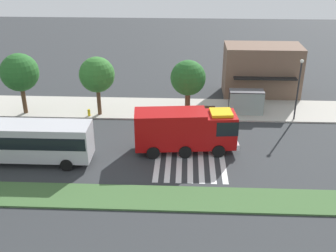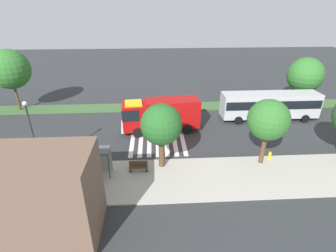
{
  "view_description": "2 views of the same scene",
  "coord_description": "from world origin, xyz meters",
  "px_view_note": "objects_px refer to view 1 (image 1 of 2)",
  "views": [
    {
      "loc": [
        0.25,
        -31.95,
        17.42
      ],
      "look_at": [
        -1.25,
        0.94,
        1.79
      ],
      "focal_mm": 44.14,
      "sensor_mm": 36.0,
      "label": 1
    },
    {
      "loc": [
        1.02,
        26.1,
        13.32
      ],
      "look_at": [
        -0.41,
        1.58,
        1.44
      ],
      "focal_mm": 27.19,
      "sensor_mm": 36.0,
      "label": 2
    }
  ],
  "objects_px": {
    "street_lamp": "(299,85)",
    "sidewalk_tree_center": "(188,78)",
    "bench_near_shelter": "(207,109)",
    "fire_hydrant": "(89,113)",
    "transit_bus": "(18,140)",
    "bus_stop_shelter": "(247,98)",
    "sidewalk_tree_far_west": "(20,73)",
    "sidewalk_tree_west": "(97,75)",
    "fire_truck": "(188,129)"
  },
  "relations": [
    {
      "from": "transit_bus",
      "to": "bus_stop_shelter",
      "type": "bearing_deg",
      "value": -152.46
    },
    {
      "from": "sidewalk_tree_center",
      "to": "fire_hydrant",
      "type": "bearing_deg",
      "value": -177.17
    },
    {
      "from": "transit_bus",
      "to": "bench_near_shelter",
      "type": "xyz_separation_m",
      "value": [
        15.85,
        10.4,
        -1.45
      ]
    },
    {
      "from": "transit_bus",
      "to": "fire_hydrant",
      "type": "distance_m",
      "value": 10.07
    },
    {
      "from": "fire_truck",
      "to": "street_lamp",
      "type": "relative_size",
      "value": 1.45
    },
    {
      "from": "fire_truck",
      "to": "sidewalk_tree_west",
      "type": "height_order",
      "value": "sidewalk_tree_west"
    },
    {
      "from": "sidewalk_tree_far_west",
      "to": "fire_truck",
      "type": "bearing_deg",
      "value": -23.12
    },
    {
      "from": "bench_near_shelter",
      "to": "sidewalk_tree_west",
      "type": "relative_size",
      "value": 0.26
    },
    {
      "from": "sidewalk_tree_far_west",
      "to": "sidewalk_tree_west",
      "type": "xyz_separation_m",
      "value": [
        7.82,
        0.0,
        -0.12
      ]
    },
    {
      "from": "transit_bus",
      "to": "street_lamp",
      "type": "height_order",
      "value": "street_lamp"
    },
    {
      "from": "sidewalk_tree_far_west",
      "to": "fire_hydrant",
      "type": "height_order",
      "value": "sidewalk_tree_far_west"
    },
    {
      "from": "street_lamp",
      "to": "sidewalk_tree_far_west",
      "type": "xyz_separation_m",
      "value": [
        -27.69,
        0.4,
        0.7
      ]
    },
    {
      "from": "fire_truck",
      "to": "transit_bus",
      "type": "relative_size",
      "value": 0.75
    },
    {
      "from": "street_lamp",
      "to": "sidewalk_tree_far_west",
      "type": "height_order",
      "value": "sidewalk_tree_far_west"
    },
    {
      "from": "bench_near_shelter",
      "to": "fire_hydrant",
      "type": "relative_size",
      "value": 2.29
    },
    {
      "from": "fire_truck",
      "to": "bus_stop_shelter",
      "type": "height_order",
      "value": "fire_truck"
    },
    {
      "from": "fire_truck",
      "to": "fire_hydrant",
      "type": "bearing_deg",
      "value": 140.89
    },
    {
      "from": "transit_bus",
      "to": "sidewalk_tree_center",
      "type": "distance_m",
      "value": 17.02
    },
    {
      "from": "fire_truck",
      "to": "bench_near_shelter",
      "type": "height_order",
      "value": "fire_truck"
    },
    {
      "from": "transit_bus",
      "to": "sidewalk_tree_center",
      "type": "xyz_separation_m",
      "value": [
        13.79,
        9.74,
        2.14
      ]
    },
    {
      "from": "transit_bus",
      "to": "street_lamp",
      "type": "xyz_separation_m",
      "value": [
        24.58,
        9.34,
        1.77
      ]
    },
    {
      "from": "bench_near_shelter",
      "to": "sidewalk_tree_west",
      "type": "distance_m",
      "value": 11.8
    },
    {
      "from": "sidewalk_tree_far_west",
      "to": "fire_hydrant",
      "type": "distance_m",
      "value": 7.92
    },
    {
      "from": "bench_near_shelter",
      "to": "street_lamp",
      "type": "xyz_separation_m",
      "value": [
        8.72,
        -1.06,
        3.22
      ]
    },
    {
      "from": "sidewalk_tree_west",
      "to": "fire_truck",
      "type": "bearing_deg",
      "value": -38.38
    },
    {
      "from": "bus_stop_shelter",
      "to": "street_lamp",
      "type": "bearing_deg",
      "value": -12.98
    },
    {
      "from": "bus_stop_shelter",
      "to": "sidewalk_tree_center",
      "type": "bearing_deg",
      "value": -173.51
    },
    {
      "from": "bus_stop_shelter",
      "to": "street_lamp",
      "type": "relative_size",
      "value": 0.56
    },
    {
      "from": "bench_near_shelter",
      "to": "sidewalk_tree_far_west",
      "type": "relative_size",
      "value": 0.25
    },
    {
      "from": "transit_bus",
      "to": "street_lamp",
      "type": "distance_m",
      "value": 26.35
    },
    {
      "from": "sidewalk_tree_center",
      "to": "fire_hydrant",
      "type": "xyz_separation_m",
      "value": [
        -10.1,
        -0.5,
        -3.69
      ]
    },
    {
      "from": "sidewalk_tree_west",
      "to": "sidewalk_tree_far_west",
      "type": "bearing_deg",
      "value": 180.0
    },
    {
      "from": "fire_hydrant",
      "to": "sidewalk_tree_west",
      "type": "bearing_deg",
      "value": 26.28
    },
    {
      "from": "bench_near_shelter",
      "to": "sidewalk_tree_west",
      "type": "xyz_separation_m",
      "value": [
        -11.15,
        -0.66,
        3.8
      ]
    },
    {
      "from": "bench_near_shelter",
      "to": "bus_stop_shelter",
      "type": "bearing_deg",
      "value": 0.44
    },
    {
      "from": "sidewalk_tree_west",
      "to": "sidewalk_tree_center",
      "type": "height_order",
      "value": "sidewalk_tree_west"
    },
    {
      "from": "street_lamp",
      "to": "sidewalk_tree_center",
      "type": "relative_size",
      "value": 1.06
    },
    {
      "from": "bench_near_shelter",
      "to": "fire_hydrant",
      "type": "bearing_deg",
      "value": -174.56
    },
    {
      "from": "transit_bus",
      "to": "sidewalk_tree_west",
      "type": "xyz_separation_m",
      "value": [
        4.7,
        9.74,
        2.35
      ]
    },
    {
      "from": "sidewalk_tree_center",
      "to": "bus_stop_shelter",
      "type": "bearing_deg",
      "value": 6.49
    },
    {
      "from": "fire_truck",
      "to": "bus_stop_shelter",
      "type": "relative_size",
      "value": 2.57
    },
    {
      "from": "fire_hydrant",
      "to": "bus_stop_shelter",
      "type": "bearing_deg",
      "value": 4.21
    },
    {
      "from": "transit_bus",
      "to": "bus_stop_shelter",
      "type": "xyz_separation_m",
      "value": [
        19.85,
        10.43,
        -0.15
      ]
    },
    {
      "from": "sidewalk_tree_far_west",
      "to": "transit_bus",
      "type": "bearing_deg",
      "value": -72.24
    },
    {
      "from": "sidewalk_tree_far_west",
      "to": "sidewalk_tree_center",
      "type": "xyz_separation_m",
      "value": [
        16.91,
        0.0,
        -0.33
      ]
    },
    {
      "from": "bus_stop_shelter",
      "to": "sidewalk_tree_far_west",
      "type": "bearing_deg",
      "value": -178.28
    },
    {
      "from": "sidewalk_tree_west",
      "to": "bench_near_shelter",
      "type": "bearing_deg",
      "value": 3.38
    },
    {
      "from": "sidewalk_tree_far_west",
      "to": "sidewalk_tree_center",
      "type": "distance_m",
      "value": 16.91
    },
    {
      "from": "transit_bus",
      "to": "bench_near_shelter",
      "type": "distance_m",
      "value": 19.01
    },
    {
      "from": "street_lamp",
      "to": "sidewalk_tree_center",
      "type": "bearing_deg",
      "value": 177.88
    }
  ]
}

